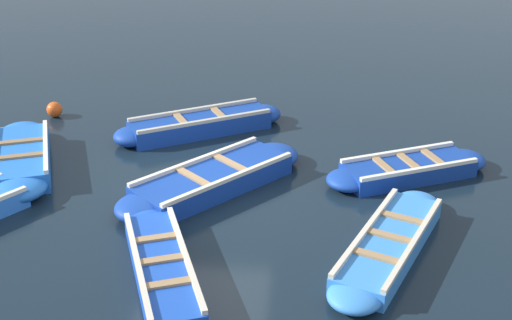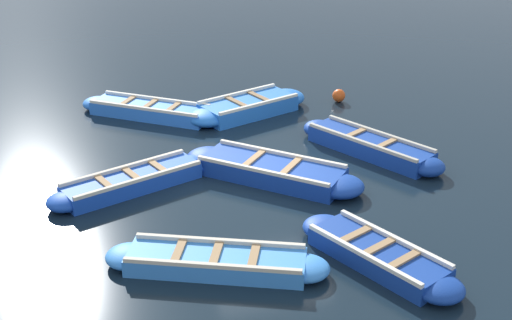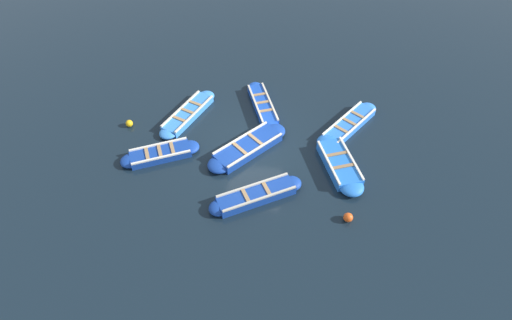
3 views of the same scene
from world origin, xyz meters
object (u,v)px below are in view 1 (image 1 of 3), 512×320
Objects in this scene: boat_near_quay at (408,170)px; boat_tucked at (213,180)px; buoy_orange_near at (54,109)px; boat_far_corner at (200,125)px; boat_drifting at (389,245)px; boat_end_of_row at (21,159)px; boat_inner_gap at (162,269)px.

boat_near_quay is 3.59m from boat_tucked.
boat_near_quay is at bearing -107.40° from buoy_orange_near.
boat_near_quay is 0.92× the size of boat_far_corner.
boat_near_quay reaches higher than boat_drifting.
boat_end_of_row reaches higher than boat_tucked.
boat_drifting is at bearing 167.80° from boat_near_quay.
boat_far_corner reaches higher than buoy_orange_near.
buoy_orange_near is (0.62, 3.35, -0.02)m from boat_far_corner.
boat_inner_gap is at bearing -134.55° from boat_end_of_row.
boat_far_corner is 3.40m from buoy_orange_near.
boat_drifting is 5.59m from boat_far_corner.
boat_far_corner is at bearing -58.17° from boat_end_of_row.
boat_far_corner reaches higher than boat_near_quay.
boat_end_of_row is at bearing 91.66° from boat_near_quay.
boat_far_corner is (4.32, 3.56, 0.04)m from boat_drifting.
boat_near_quay is 9.52× the size of buoy_orange_near.
buoy_orange_near is (2.55, 0.23, -0.02)m from boat_end_of_row.
boat_end_of_row reaches higher than boat_near_quay.
boat_drifting is 7.08m from boat_end_of_row.
boat_drifting is 1.04× the size of boat_inner_gap.
boat_inner_gap is 5.27m from boat_far_corner.
boat_tucked reaches higher than boat_near_quay.
boat_inner_gap reaches higher than boat_near_quay.
boat_inner_gap reaches higher than buoy_orange_near.
boat_drifting is 8.49m from buoy_orange_near.
boat_inner_gap is at bearing 132.60° from boat_near_quay.
boat_end_of_row is at bearing 121.83° from boat_far_corner.
boat_tucked is 2.54m from boat_far_corner.
boat_inner_gap is 6.90m from buoy_orange_near.
boat_far_corner reaches higher than boat_inner_gap.
boat_far_corner is (5.26, 0.27, 0.02)m from boat_inner_gap.
buoy_orange_near is at bearing 54.46° from boat_drifting.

